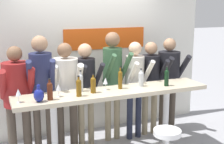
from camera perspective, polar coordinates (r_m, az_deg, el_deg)
back_wall at (r=5.50m, az=-4.49°, el=1.59°), size 4.41×0.12×2.41m
tasting_table at (r=4.47m, az=0.39°, el=-5.29°), size 2.81×0.53×1.04m
person_far_left at (r=4.67m, az=-16.98°, el=-3.27°), size 0.48×0.55×1.66m
person_left at (r=4.65m, az=-12.79°, el=-1.70°), size 0.44×0.58×1.80m
person_center_left at (r=4.77m, az=-8.44°, el=-2.43°), size 0.50×0.59×1.68m
person_center at (r=4.86m, az=-4.82°, el=-1.99°), size 0.41×0.53×1.65m
person_center_right at (r=5.02m, az=0.15°, el=-0.21°), size 0.41×0.55×1.81m
person_right at (r=5.12m, az=4.22°, el=-1.33°), size 0.40×0.52×1.64m
person_far_right at (r=5.32m, az=7.07°, el=-1.03°), size 0.39×0.50×1.62m
person_rightmost at (r=5.54m, az=10.36°, el=-0.48°), size 0.48×0.57×1.66m
wine_bottle_0 at (r=4.36m, az=-5.74°, el=-1.81°), size 0.07×0.07×0.30m
wine_bottle_1 at (r=4.14m, az=-6.10°, el=-2.71°), size 0.07×0.07×0.28m
wine_bottle_2 at (r=4.70m, az=9.95°, el=-0.90°), size 0.07×0.07×0.30m
wine_bottle_3 at (r=4.04m, az=-11.29°, el=-3.27°), size 0.07×0.07×0.28m
wine_bottle_4 at (r=4.28m, az=-3.46°, el=-2.22°), size 0.07×0.07×0.27m
wine_bottle_5 at (r=4.62m, az=5.33°, el=-1.10°), size 0.08×0.08×0.27m
wine_bottle_6 at (r=4.47m, az=1.52°, el=-1.26°), size 0.06×0.06×0.33m
wine_glass_0 at (r=4.15m, az=-9.77°, el=-2.83°), size 0.07×0.07×0.18m
wine_glass_1 at (r=4.43m, az=-1.21°, el=-1.69°), size 0.07×0.07×0.18m
wine_glass_2 at (r=4.03m, az=-16.76°, el=-3.67°), size 0.07×0.07×0.18m
decorative_vase at (r=4.00m, az=-13.24°, el=-4.12°), size 0.13×0.13×0.22m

